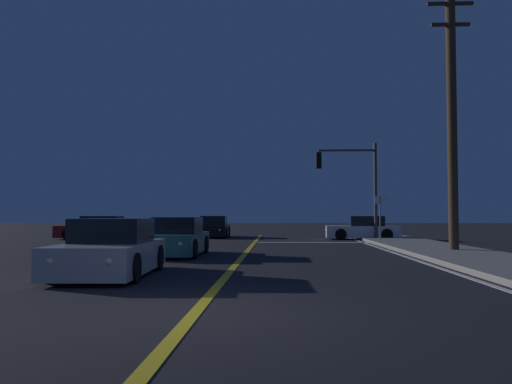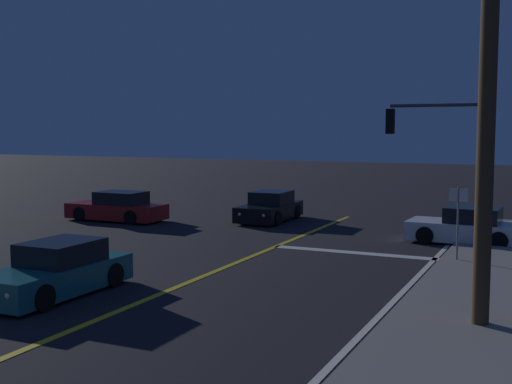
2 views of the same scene
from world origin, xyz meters
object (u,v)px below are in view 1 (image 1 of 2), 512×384
Objects in this scene: car_side_waiting_teal at (177,239)px; car_following_oncoming_silver at (111,251)px; utility_pole_right at (452,116)px; traffic_signal_near_right at (353,176)px; car_far_approaching_red at (99,229)px; street_sign_corner at (380,211)px; car_lead_oncoming_black at (214,228)px; car_mid_block_white at (363,229)px.

car_side_waiting_teal and car_following_oncoming_silver have the same top height.
car_following_oncoming_silver is at bearing -144.49° from utility_pole_right.
utility_pole_right is (2.31, -9.54, 1.54)m from traffic_signal_near_right.
car_side_waiting_teal is 0.43× the size of utility_pole_right.
car_following_oncoming_silver is (6.47, -17.82, -0.00)m from car_far_approaching_red.
car_far_approaching_red is 15.95m from street_sign_corner.
car_lead_oncoming_black is at bearing 128.47° from utility_pole_right.
car_following_oncoming_silver is 1.04× the size of car_mid_block_white.
traffic_signal_near_right is at bearing 103.59° from utility_pole_right.
car_far_approaching_red is 0.46× the size of utility_pole_right.
utility_pole_right is at bearing -78.27° from street_sign_corner.
car_lead_oncoming_black is 11.29m from street_sign_corner.
car_side_waiting_teal is at bearing -149.65° from car_far_approaching_red.
utility_pole_right is (10.55, -13.28, 4.53)m from car_lead_oncoming_black.
traffic_signal_near_right is (-0.71, -1.26, 2.99)m from car_mid_block_white.
car_mid_block_white is 0.78× the size of traffic_signal_near_right.
car_side_waiting_teal is at bearing -172.31° from utility_pole_right.
car_far_approaching_red is 1.09× the size of car_lead_oncoming_black.
utility_pole_right reaches higher than car_lead_oncoming_black.
car_side_waiting_teal is 14.64m from car_lead_oncoming_black.
car_side_waiting_teal is at bearing 148.04° from car_mid_block_white.
car_lead_oncoming_black is 17.55m from utility_pole_right.
car_far_approaching_red is 0.85× the size of traffic_signal_near_right.
street_sign_corner is (0.20, -4.06, 1.03)m from car_mid_block_white.
car_mid_block_white is at bearing 162.96° from car_lead_oncoming_black.
car_mid_block_white is (8.43, 12.16, 0.00)m from car_side_waiting_teal.
traffic_signal_near_right reaches higher than car_far_approaching_red.
utility_pole_right is at bearing -172.16° from car_side_waiting_teal.
car_mid_block_white is 11.83m from utility_pole_right.
car_lead_oncoming_black is (6.34, 2.88, -0.00)m from car_far_approaching_red.
car_lead_oncoming_black is at bearing -91.87° from car_following_oncoming_silver.
utility_pole_right is at bearing -146.74° from car_following_oncoming_silver.
car_side_waiting_teal is 0.79× the size of traffic_signal_near_right.
street_sign_corner is (0.91, -2.80, -1.95)m from traffic_signal_near_right.
car_mid_block_white is at bearing -119.34° from traffic_signal_near_right.
car_mid_block_white is at bearing 98.41° from utility_pole_right.
car_following_oncoming_silver is 19.05m from traffic_signal_near_right.
car_side_waiting_teal is 1.78× the size of street_sign_corner.
car_mid_block_white is (8.95, -2.47, 0.00)m from car_lead_oncoming_black.
car_side_waiting_teal is 1.01× the size of car_lead_oncoming_black.
car_following_oncoming_silver is 16.83m from street_sign_corner.
car_side_waiting_teal is at bearing -136.80° from street_sign_corner.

